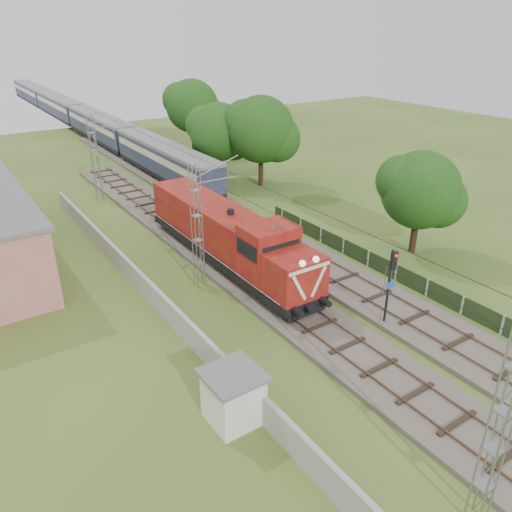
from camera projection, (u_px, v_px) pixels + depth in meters
ground at (368, 366)px, 24.64m from camera, size 140.00×140.00×0.00m
track_main at (284, 303)px, 29.82m from camera, size 4.20×70.00×0.45m
track_side at (240, 220)px, 42.10m from camera, size 4.20×80.00×0.45m
catenary at (198, 227)px, 30.45m from camera, size 3.31×70.00×8.00m
boundary_wall at (148, 290)px, 30.08m from camera, size 0.25×40.00×1.50m
fence at (427, 288)px, 30.65m from camera, size 0.12×32.00×1.20m
locomotive at (228, 235)px, 33.79m from camera, size 3.10×17.73×4.50m
coach_rake at (78, 115)px, 76.17m from camera, size 2.84×84.59×3.28m
signal_post at (391, 275)px, 26.54m from camera, size 0.51×0.40×4.65m
relay_hut at (233, 396)px, 20.88m from camera, size 2.38×2.38×2.43m
tree_a at (421, 191)px, 34.87m from camera, size 5.79×5.51×7.50m
tree_b at (262, 130)px, 49.42m from camera, size 6.93×6.60×8.99m
tree_c at (219, 133)px, 51.19m from camera, size 6.24×5.94×8.09m
tree_d at (193, 107)px, 62.87m from camera, size 6.94×6.61×9.00m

